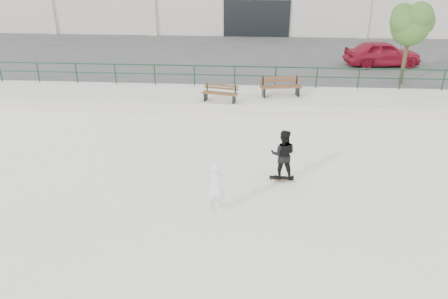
# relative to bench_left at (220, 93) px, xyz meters

# --- Properties ---
(ground) EXTENTS (120.00, 120.00, 0.00)m
(ground) POSITION_rel_bench_left_xyz_m (1.53, -8.46, -0.86)
(ground) COLOR silver
(ground) RESTS_ON ground
(ledge) EXTENTS (30.00, 3.00, 0.50)m
(ledge) POSITION_rel_bench_left_xyz_m (1.53, 1.04, -0.61)
(ledge) COLOR #B5B2A5
(ledge) RESTS_ON ground
(parking_strip) EXTENTS (60.00, 14.00, 0.50)m
(parking_strip) POSITION_rel_bench_left_xyz_m (1.53, 9.54, -0.61)
(parking_strip) COLOR #3A3A3A
(parking_strip) RESTS_ON ground
(railing) EXTENTS (28.00, 0.06, 1.03)m
(railing) POSITION_rel_bench_left_xyz_m (1.53, 2.34, 0.38)
(railing) COLOR #153A21
(railing) RESTS_ON ledge
(bench_left) EXTENTS (1.65, 0.78, 0.73)m
(bench_left) POSITION_rel_bench_left_xyz_m (0.00, 0.00, 0.00)
(bench_left) COLOR #542E1D
(bench_left) RESTS_ON ledge
(bench_right) EXTENTS (1.98, 0.88, 0.88)m
(bench_right) POSITION_rel_bench_left_xyz_m (2.72, 0.97, 0.07)
(bench_right) COLOR #542E1D
(bench_right) RESTS_ON ledge
(tree) EXTENTS (2.26, 2.01, 4.02)m
(tree) POSITION_rel_bench_left_xyz_m (8.92, 3.40, 2.65)
(tree) COLOR brown
(tree) RESTS_ON parking_strip
(red_car) EXTENTS (4.48, 2.40, 1.45)m
(red_car) POSITION_rel_bench_left_xyz_m (8.82, 7.05, 0.36)
(red_car) COLOR maroon
(red_car) RESTS_ON parking_strip
(skateboard) EXTENTS (0.78, 0.22, 0.09)m
(skateboard) POSITION_rel_bench_left_xyz_m (2.47, -6.24, -0.79)
(skateboard) COLOR black
(skateboard) RESTS_ON ground
(standing_skater) EXTENTS (0.86, 0.71, 1.63)m
(standing_skater) POSITION_rel_bench_left_xyz_m (2.47, -6.24, 0.05)
(standing_skater) COLOR black
(standing_skater) RESTS_ON skateboard
(seated_skater) EXTENTS (0.58, 0.39, 1.56)m
(seated_skater) POSITION_rel_bench_left_xyz_m (0.53, -8.24, -0.08)
(seated_skater) COLOR white
(seated_skater) RESTS_ON ground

